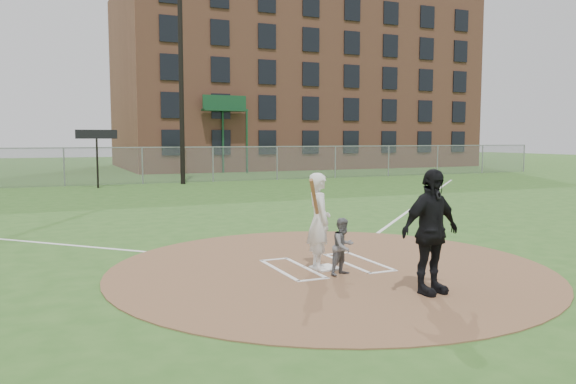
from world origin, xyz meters
name	(u,v)px	position (x,y,z in m)	size (l,w,h in m)	color
ground	(329,268)	(0.00, 0.00, 0.00)	(140.00, 140.00, 0.00)	#2E591E
dirt_circle	(329,268)	(0.00, 0.00, 0.01)	(8.40, 8.40, 0.02)	brown
home_plate	(325,268)	(-0.13, -0.07, 0.04)	(0.47, 0.47, 0.03)	silver
foul_line_first	(423,200)	(9.00, 9.00, 0.01)	(0.10, 24.00, 0.01)	white
catcher	(343,246)	(-0.06, -0.63, 0.54)	(0.51, 0.40, 1.04)	slate
umpire	(430,232)	(0.61, -2.25, 1.02)	(1.17, 0.49, 2.00)	black
batters_boxes	(326,265)	(0.00, 0.15, 0.03)	(2.08, 1.88, 0.01)	white
batter_at_plate	(319,221)	(-0.26, -0.06, 0.94)	(0.78, 1.02, 1.83)	white
outfield_fence	(142,165)	(0.00, 22.00, 1.02)	(56.08, 0.08, 2.03)	slate
brick_warehouse	(291,83)	(16.00, 37.96, 7.50)	(30.00, 17.17, 15.00)	#9F5D44
light_pole	(181,61)	(2.00, 21.00, 6.61)	(1.20, 0.30, 12.22)	black
scoreboard_sign	(97,141)	(-2.50, 20.20, 2.39)	(2.00, 0.10, 2.93)	black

